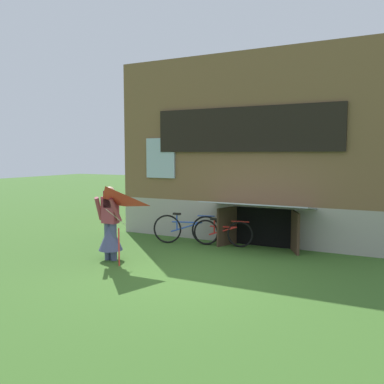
# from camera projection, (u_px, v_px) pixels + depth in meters

# --- Properties ---
(ground_plane) EXTENTS (60.00, 60.00, 0.00)m
(ground_plane) POSITION_uv_depth(u_px,v_px,m) (189.00, 274.00, 7.93)
(ground_plane) COLOR #386023
(log_house) EXTENTS (7.37, 5.74, 4.85)m
(log_house) POSITION_uv_depth(u_px,v_px,m) (271.00, 150.00, 12.41)
(log_house) COLOR #9E998E
(log_house) RESTS_ON ground_plane
(person) EXTENTS (0.61, 0.52, 1.60)m
(person) POSITION_uv_depth(u_px,v_px,m) (110.00, 229.00, 8.92)
(person) COLOR #474C75
(person) RESTS_ON ground_plane
(kite) EXTENTS (0.90, 1.02, 1.51)m
(kite) POSITION_uv_depth(u_px,v_px,m) (106.00, 207.00, 8.19)
(kite) COLOR red
(kite) RESTS_ON ground_plane
(bicycle_red) EXTENTS (1.51, 0.29, 0.70)m
(bicycle_red) POSITION_uv_depth(u_px,v_px,m) (223.00, 233.00, 10.30)
(bicycle_red) COLOR black
(bicycle_red) RESTS_ON ground_plane
(bicycle_blue) EXTENTS (1.68, 0.55, 0.79)m
(bicycle_blue) POSITION_uv_depth(u_px,v_px,m) (186.00, 229.00, 10.56)
(bicycle_blue) COLOR black
(bicycle_blue) RESTS_ON ground_plane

